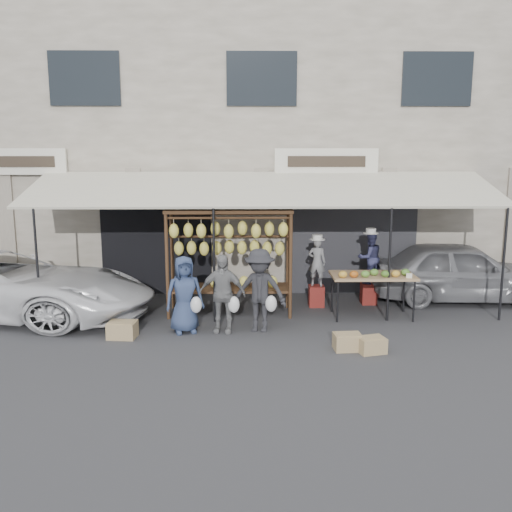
{
  "coord_description": "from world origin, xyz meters",
  "views": [
    {
      "loc": [
        -0.35,
        -9.96,
        3.46
      ],
      "look_at": [
        -0.16,
        1.4,
        1.3
      ],
      "focal_mm": 40.0,
      "sensor_mm": 36.0,
      "label": 1
    }
  ],
  "objects_px": {
    "produce_table": "(373,276)",
    "crate_near_a": "(347,342)",
    "vendor_left": "(317,262)",
    "crate_near_b": "(371,345)",
    "vendor_right": "(370,258)",
    "crate_far": "(122,330)",
    "customer_right": "(260,290)",
    "customer_mid": "(222,294)",
    "customer_left": "(184,295)",
    "banana_rack": "(229,241)",
    "sedan": "(461,271)"
  },
  "relations": [
    {
      "from": "customer_mid",
      "to": "sedan",
      "type": "height_order",
      "value": "customer_mid"
    },
    {
      "from": "crate_near_a",
      "to": "sedan",
      "type": "bearing_deg",
      "value": 45.55
    },
    {
      "from": "produce_table",
      "to": "crate_near_b",
      "type": "relative_size",
      "value": 3.81
    },
    {
      "from": "customer_right",
      "to": "crate_near_b",
      "type": "bearing_deg",
      "value": -20.2
    },
    {
      "from": "customer_right",
      "to": "crate_near_b",
      "type": "distance_m",
      "value": 2.35
    },
    {
      "from": "produce_table",
      "to": "crate_far",
      "type": "relative_size",
      "value": 3.36
    },
    {
      "from": "crate_far",
      "to": "sedan",
      "type": "distance_m",
      "value": 7.62
    },
    {
      "from": "banana_rack",
      "to": "customer_mid",
      "type": "relative_size",
      "value": 1.73
    },
    {
      "from": "crate_near_a",
      "to": "customer_left",
      "type": "bearing_deg",
      "value": 160.83
    },
    {
      "from": "customer_mid",
      "to": "crate_near_b",
      "type": "height_order",
      "value": "customer_mid"
    },
    {
      "from": "crate_far",
      "to": "customer_mid",
      "type": "bearing_deg",
      "value": 10.11
    },
    {
      "from": "crate_near_a",
      "to": "crate_far",
      "type": "bearing_deg",
      "value": 170.2
    },
    {
      "from": "customer_right",
      "to": "crate_far",
      "type": "distance_m",
      "value": 2.65
    },
    {
      "from": "produce_table",
      "to": "sedan",
      "type": "relative_size",
      "value": 0.42
    },
    {
      "from": "produce_table",
      "to": "customer_right",
      "type": "relative_size",
      "value": 1.06
    },
    {
      "from": "customer_left",
      "to": "customer_right",
      "type": "distance_m",
      "value": 1.42
    },
    {
      "from": "customer_mid",
      "to": "crate_near_a",
      "type": "height_order",
      "value": "customer_mid"
    },
    {
      "from": "vendor_right",
      "to": "customer_mid",
      "type": "xyz_separation_m",
      "value": [
        -3.21,
        -1.95,
        -0.3
      ]
    },
    {
      "from": "produce_table",
      "to": "vendor_right",
      "type": "relative_size",
      "value": 1.45
    },
    {
      "from": "vendor_left",
      "to": "crate_near_b",
      "type": "relative_size",
      "value": 2.39
    },
    {
      "from": "produce_table",
      "to": "crate_near_a",
      "type": "bearing_deg",
      "value": -113.67
    },
    {
      "from": "vendor_right",
      "to": "crate_far",
      "type": "relative_size",
      "value": 2.31
    },
    {
      "from": "banana_rack",
      "to": "crate_far",
      "type": "bearing_deg",
      "value": -141.98
    },
    {
      "from": "crate_far",
      "to": "vendor_left",
      "type": "bearing_deg",
      "value": 28.49
    },
    {
      "from": "vendor_right",
      "to": "crate_near_a",
      "type": "height_order",
      "value": "vendor_right"
    },
    {
      "from": "banana_rack",
      "to": "crate_far",
      "type": "relative_size",
      "value": 5.13
    },
    {
      "from": "vendor_right",
      "to": "crate_near_b",
      "type": "height_order",
      "value": "vendor_right"
    },
    {
      "from": "crate_near_b",
      "to": "produce_table",
      "type": "bearing_deg",
      "value": 77.65
    },
    {
      "from": "produce_table",
      "to": "customer_left",
      "type": "height_order",
      "value": "customer_left"
    },
    {
      "from": "crate_far",
      "to": "produce_table",
      "type": "bearing_deg",
      "value": 13.94
    },
    {
      "from": "customer_right",
      "to": "customer_left",
      "type": "bearing_deg",
      "value": -165.43
    },
    {
      "from": "produce_table",
      "to": "customer_left",
      "type": "relative_size",
      "value": 1.15
    },
    {
      "from": "customer_right",
      "to": "crate_far",
      "type": "xyz_separation_m",
      "value": [
        -2.54,
        -0.37,
        -0.65
      ]
    },
    {
      "from": "banana_rack",
      "to": "customer_mid",
      "type": "xyz_separation_m",
      "value": [
        -0.11,
        -1.19,
        -0.81
      ]
    },
    {
      "from": "banana_rack",
      "to": "vendor_right",
      "type": "height_order",
      "value": "banana_rack"
    },
    {
      "from": "produce_table",
      "to": "vendor_right",
      "type": "distance_m",
      "value": 1.09
    },
    {
      "from": "customer_right",
      "to": "produce_table",
      "type": "bearing_deg",
      "value": 32.22
    },
    {
      "from": "crate_near_b",
      "to": "customer_mid",
      "type": "bearing_deg",
      "value": 155.78
    },
    {
      "from": "produce_table",
      "to": "crate_far",
      "type": "xyz_separation_m",
      "value": [
        -4.89,
        -1.21,
        -0.72
      ]
    },
    {
      "from": "customer_mid",
      "to": "crate_near_b",
      "type": "xyz_separation_m",
      "value": [
        2.61,
        -1.17,
        -0.62
      ]
    },
    {
      "from": "vendor_left",
      "to": "vendor_right",
      "type": "xyz_separation_m",
      "value": [
        1.2,
        0.19,
        0.05
      ]
    },
    {
      "from": "crate_near_b",
      "to": "crate_far",
      "type": "relative_size",
      "value": 0.88
    },
    {
      "from": "banana_rack",
      "to": "vendor_right",
      "type": "relative_size",
      "value": 2.22
    },
    {
      "from": "crate_near_b",
      "to": "customer_right",
      "type": "bearing_deg",
      "value": 147.36
    },
    {
      "from": "produce_table",
      "to": "crate_near_a",
      "type": "xyz_separation_m",
      "value": [
        -0.84,
        -1.91,
        -0.73
      ]
    },
    {
      "from": "banana_rack",
      "to": "crate_near_a",
      "type": "distance_m",
      "value": 3.38
    },
    {
      "from": "vendor_left",
      "to": "crate_near_b",
      "type": "height_order",
      "value": "vendor_left"
    },
    {
      "from": "vendor_left",
      "to": "vendor_right",
      "type": "distance_m",
      "value": 1.22
    },
    {
      "from": "vendor_left",
      "to": "crate_near_b",
      "type": "distance_m",
      "value": 3.11
    },
    {
      "from": "vendor_left",
      "to": "customer_right",
      "type": "xyz_separation_m",
      "value": [
        -1.3,
        -1.71,
        -0.2
      ]
    }
  ]
}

